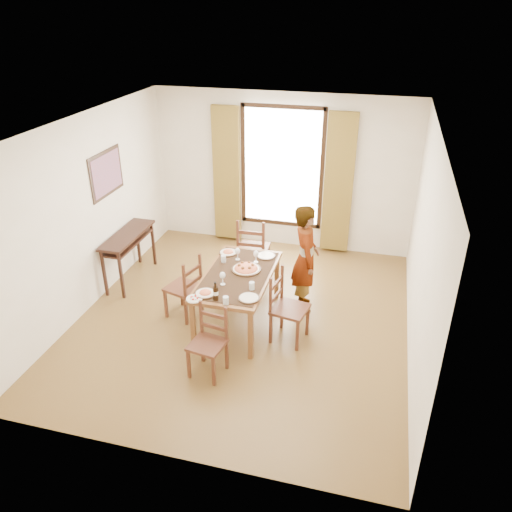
% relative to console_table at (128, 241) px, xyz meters
% --- Properties ---
extents(ground, '(5.00, 5.00, 0.00)m').
position_rel_console_table_xyz_m(ground, '(2.03, -0.60, -0.68)').
color(ground, brown).
rests_on(ground, ground).
extents(room_shell, '(4.60, 5.10, 2.74)m').
position_rel_console_table_xyz_m(room_shell, '(2.03, -0.47, 0.86)').
color(room_shell, white).
rests_on(room_shell, ground).
extents(console_table, '(0.38, 1.20, 0.80)m').
position_rel_console_table_xyz_m(console_table, '(0.00, 0.00, 0.00)').
color(console_table, black).
rests_on(console_table, ground).
extents(dining_table, '(0.87, 1.60, 0.76)m').
position_rel_console_table_xyz_m(dining_table, '(1.99, -0.69, -0.00)').
color(dining_table, brown).
rests_on(dining_table, ground).
extents(chair_west, '(0.52, 0.52, 0.94)m').
position_rel_console_table_xyz_m(chair_west, '(1.23, -0.74, -0.25)').
color(chair_west, '#572A1D').
rests_on(chair_west, ground).
extents(chair_north, '(0.48, 0.48, 1.05)m').
position_rel_console_table_xyz_m(chair_north, '(1.86, 0.55, -0.19)').
color(chair_north, '#572A1D').
rests_on(chair_north, ground).
extents(chair_south, '(0.45, 0.45, 0.88)m').
position_rel_console_table_xyz_m(chair_south, '(1.95, -1.79, -0.27)').
color(chair_south, '#572A1D').
rests_on(chair_south, ground).
extents(chair_east, '(0.51, 0.51, 0.98)m').
position_rel_console_table_xyz_m(chair_east, '(2.71, -0.91, -0.23)').
color(chair_east, '#572A1D').
rests_on(chair_east, ground).
extents(man, '(0.77, 0.68, 1.59)m').
position_rel_console_table_xyz_m(man, '(2.80, -0.10, 0.11)').
color(man, gray).
rests_on(man, ground).
extents(plate_sw, '(0.27, 0.27, 0.05)m').
position_rel_console_table_xyz_m(plate_sw, '(1.74, -1.28, 0.10)').
color(plate_sw, silver).
rests_on(plate_sw, dining_table).
extents(plate_se, '(0.27, 0.27, 0.05)m').
position_rel_console_table_xyz_m(plate_se, '(2.29, -1.25, 0.10)').
color(plate_se, silver).
rests_on(plate_se, dining_table).
extents(plate_nw, '(0.27, 0.27, 0.05)m').
position_rel_console_table_xyz_m(plate_nw, '(1.68, -0.14, 0.10)').
color(plate_nw, silver).
rests_on(plate_nw, dining_table).
extents(plate_ne, '(0.27, 0.27, 0.05)m').
position_rel_console_table_xyz_m(plate_ne, '(2.23, -0.10, 0.10)').
color(plate_ne, silver).
rests_on(plate_ne, dining_table).
extents(pasta_platter, '(0.40, 0.40, 0.10)m').
position_rel_console_table_xyz_m(pasta_platter, '(2.07, -0.56, 0.12)').
color(pasta_platter, '#B52817').
rests_on(pasta_platter, dining_table).
extents(caprese_plate, '(0.20, 0.20, 0.04)m').
position_rel_console_table_xyz_m(caprese_plate, '(1.65, -1.43, 0.09)').
color(caprese_plate, silver).
rests_on(caprese_plate, dining_table).
extents(wine_glass_a, '(0.08, 0.08, 0.18)m').
position_rel_console_table_xyz_m(wine_glass_a, '(1.88, -1.00, 0.16)').
color(wine_glass_a, white).
rests_on(wine_glass_a, dining_table).
extents(wine_glass_b, '(0.08, 0.08, 0.18)m').
position_rel_console_table_xyz_m(wine_glass_b, '(2.14, -0.31, 0.16)').
color(wine_glass_b, white).
rests_on(wine_glass_b, dining_table).
extents(wine_glass_c, '(0.08, 0.08, 0.18)m').
position_rel_console_table_xyz_m(wine_glass_c, '(1.87, -0.30, 0.16)').
color(wine_glass_c, white).
rests_on(wine_glass_c, dining_table).
extents(tumbler_a, '(0.07, 0.07, 0.10)m').
position_rel_console_table_xyz_m(tumbler_a, '(2.27, -1.02, 0.12)').
color(tumbler_a, silver).
rests_on(tumbler_a, dining_table).
extents(tumbler_b, '(0.07, 0.07, 0.10)m').
position_rel_console_table_xyz_m(tumbler_b, '(1.70, -0.42, 0.12)').
color(tumbler_b, silver).
rests_on(tumbler_b, dining_table).
extents(tumbler_c, '(0.07, 0.07, 0.10)m').
position_rel_console_table_xyz_m(tumbler_c, '(2.06, -1.43, 0.12)').
color(tumbler_c, silver).
rests_on(tumbler_c, dining_table).
extents(wine_bottle, '(0.07, 0.07, 0.25)m').
position_rel_console_table_xyz_m(wine_bottle, '(1.91, -1.37, 0.20)').
color(wine_bottle, black).
rests_on(wine_bottle, dining_table).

